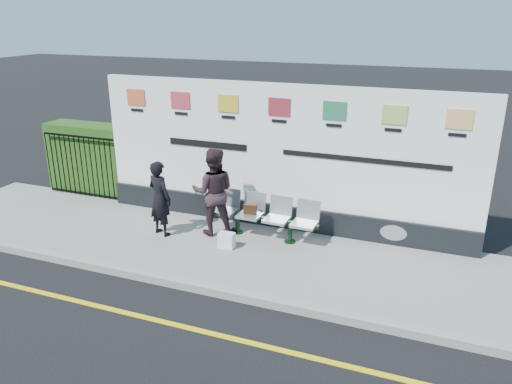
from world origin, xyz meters
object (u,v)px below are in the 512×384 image
woman_right (214,192)px  billboard (280,167)px  woman_left (160,198)px  bench (263,227)px

woman_right → billboard: bearing=-163.7°
billboard → woman_left: billboard is taller
bench → woman_right: (-1.02, -0.15, 0.67)m
woman_left → woman_right: (0.99, 0.43, 0.12)m
billboard → bench: (-0.09, -0.71, -1.07)m
bench → woman_left: (-2.00, -0.58, 0.54)m
billboard → bench: size_ratio=3.66×
billboard → woman_right: (-1.11, -0.86, -0.40)m
bench → woman_right: size_ratio=1.22×
woman_right → woman_left: bearing=2.1°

